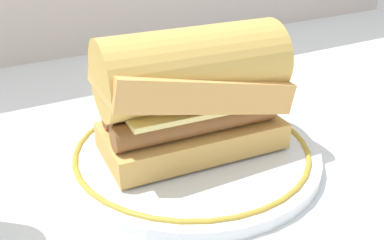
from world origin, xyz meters
The scene contains 3 objects.
ground_plane centered at (0.00, 0.00, 0.00)m, with size 1.50×1.50×0.00m, color silver.
plate centered at (0.01, 0.02, 0.01)m, with size 0.26×0.26×0.01m.
sausage_sandwich centered at (0.01, 0.02, 0.08)m, with size 0.19×0.10×0.12m.
Camera 1 is at (-0.19, -0.33, 0.24)m, focal length 41.80 mm.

